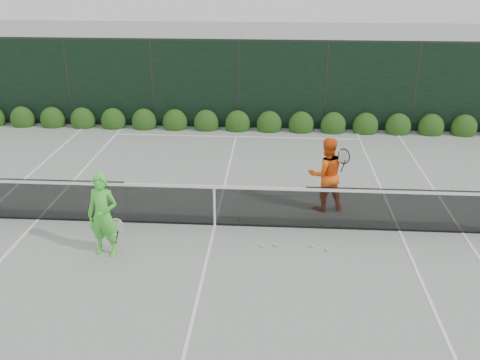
{
  "coord_description": "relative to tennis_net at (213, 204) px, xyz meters",
  "views": [
    {
      "loc": [
        1.29,
        -10.68,
        5.64
      ],
      "look_at": [
        0.55,
        0.3,
        1.0
      ],
      "focal_mm": 40.0,
      "sensor_mm": 36.0,
      "label": 1
    }
  ],
  "objects": [
    {
      "name": "tennis_balls",
      "position": [
        1.08,
        -0.4,
        -0.5
      ],
      "size": [
        4.92,
        2.08,
        0.07
      ],
      "color": "#CBE532",
      "rests_on": "ground"
    },
    {
      "name": "court_lines",
      "position": [
        0.02,
        0.0,
        -0.53
      ],
      "size": [
        11.03,
        23.83,
        0.01
      ],
      "color": "white",
      "rests_on": "ground"
    },
    {
      "name": "windscreen_fence",
      "position": [
        0.02,
        -2.71,
        0.98
      ],
      "size": [
        32.0,
        21.07,
        3.06
      ],
      "color": "black",
      "rests_on": "ground"
    },
    {
      "name": "player_woman",
      "position": [
        -2.04,
        -1.38,
        0.34
      ],
      "size": [
        0.7,
        0.52,
        1.75
      ],
      "rotation": [
        0.0,
        0.0,
        -0.17
      ],
      "color": "#51D83F",
      "rests_on": "ground"
    },
    {
      "name": "ground",
      "position": [
        0.02,
        0.0,
        -0.53
      ],
      "size": [
        80.0,
        80.0,
        0.0
      ],
      "primitive_type": "plane",
      "color": "gray",
      "rests_on": "ground"
    },
    {
      "name": "tennis_net",
      "position": [
        0.0,
        0.0,
        0.0
      ],
      "size": [
        12.9,
        0.1,
        1.07
      ],
      "color": "black",
      "rests_on": "ground"
    },
    {
      "name": "player_man",
      "position": [
        2.55,
        1.04,
        0.37
      ],
      "size": [
        1.0,
        0.86,
        1.79
      ],
      "rotation": [
        0.0,
        0.0,
        3.37
      ],
      "color": "#FB6015",
      "rests_on": "ground"
    },
    {
      "name": "hedge_row",
      "position": [
        0.02,
        7.15,
        -0.3
      ],
      "size": [
        31.66,
        0.65,
        0.94
      ],
      "color": "#17370F",
      "rests_on": "ground"
    }
  ]
}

